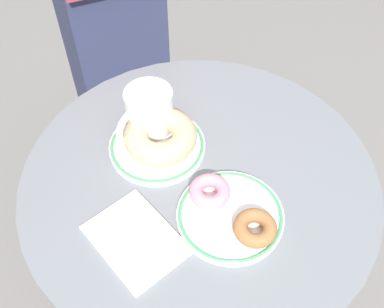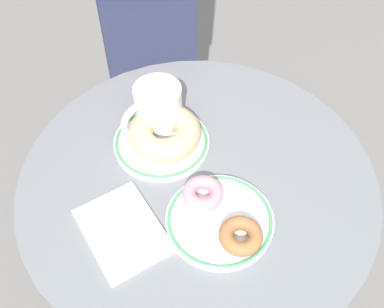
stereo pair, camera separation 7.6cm
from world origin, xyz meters
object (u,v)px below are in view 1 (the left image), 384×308
object	(u,v)px
plate_left	(157,146)
paper_napkin	(136,239)
cafe_table	(198,237)
donut_cinnamon	(255,228)
donut_glazed	(160,136)
plate_right	(230,215)
donut_pink_frosted	(210,191)
coffee_mug	(148,113)

from	to	relation	value
plate_left	paper_napkin	size ratio (longest dim) A/B	1.16
paper_napkin	cafe_table	bearing A→B (deg)	101.99
plate_left	donut_cinnamon	bearing A→B (deg)	2.62
cafe_table	donut_glazed	world-z (taller)	donut_glazed
plate_right	donut_cinnamon	size ratio (longest dim) A/B	2.55
donut_glazed	donut_pink_frosted	bearing A→B (deg)	-1.63
coffee_mug	donut_cinnamon	bearing A→B (deg)	-0.97
paper_napkin	donut_pink_frosted	bearing A→B (deg)	84.00
plate_left	donut_cinnamon	world-z (taller)	donut_cinnamon
cafe_table	donut_pink_frosted	xyz separation A→B (m)	(0.05, -0.02, 0.24)
donut_glazed	coffee_mug	world-z (taller)	coffee_mug
plate_left	coffee_mug	bearing A→B (deg)	160.62
donut_glazed	paper_napkin	bearing A→B (deg)	-48.96
plate_left	donut_pink_frosted	distance (m)	0.14
donut_pink_frosted	paper_napkin	xyz separation A→B (m)	(-0.01, -0.14, -0.02)
donut_cinnamon	cafe_table	bearing A→B (deg)	176.51
donut_glazed	donut_cinnamon	distance (m)	0.23
donut_pink_frosted	coffee_mug	xyz separation A→B (m)	(-0.19, 0.01, 0.02)
coffee_mug	cafe_table	bearing A→B (deg)	1.61
paper_napkin	coffee_mug	bearing A→B (deg)	138.60
donut_cinnamon	donut_glazed	bearing A→B (deg)	-178.55
plate_right	paper_napkin	world-z (taller)	plate_right
plate_right	paper_napkin	bearing A→B (deg)	-113.81
donut_cinnamon	paper_napkin	bearing A→B (deg)	-126.45
coffee_mug	donut_pink_frosted	bearing A→B (deg)	-4.44
cafe_table	plate_left	distance (m)	0.25
paper_napkin	coffee_mug	world-z (taller)	coffee_mug
donut_cinnamon	coffee_mug	size ratio (longest dim) A/B	0.54
plate_right	donut_glazed	xyz separation A→B (m)	(-0.18, 0.00, 0.03)
cafe_table	donut_cinnamon	distance (m)	0.28
plate_right	coffee_mug	xyz separation A→B (m)	(-0.23, 0.01, 0.04)
donut_cinnamon	donut_pink_frosted	distance (m)	0.09
donut_glazed	donut_pink_frosted	xyz separation A→B (m)	(0.14, -0.00, -0.01)
cafe_table	paper_napkin	bearing A→B (deg)	-78.01
donut_glazed	donut_cinnamon	world-z (taller)	donut_glazed
paper_napkin	donut_cinnamon	bearing A→B (deg)	53.55
paper_napkin	plate_left	bearing A→B (deg)	133.20
plate_left	donut_glazed	xyz separation A→B (m)	(0.00, 0.00, 0.03)
donut_pink_frosted	paper_napkin	size ratio (longest dim) A/B	0.45
donut_pink_frosted	coffee_mug	distance (m)	0.19
cafe_table	coffee_mug	world-z (taller)	coffee_mug
donut_cinnamon	donut_pink_frosted	world-z (taller)	same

